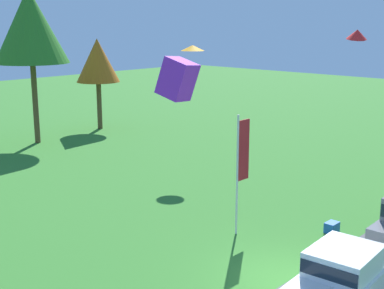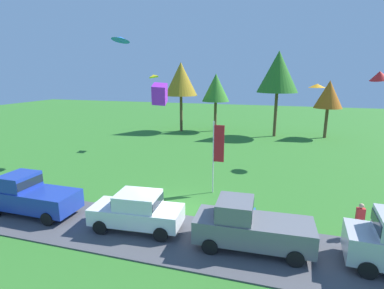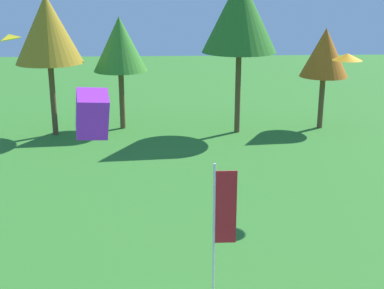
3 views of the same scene
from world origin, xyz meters
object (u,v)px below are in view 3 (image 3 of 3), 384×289
object	(u,v)px
tree_center_back	(120,45)
kite_box_over_trees	(92,114)
tree_far_right	(240,14)
flag_banner	(222,217)
tree_right_of_center	(325,53)
kite_delta_high_right	(347,57)
tree_far_left	(48,30)
kite_diamond_mid_center	(9,37)

from	to	relation	value
tree_center_back	kite_box_over_trees	xyz separation A→B (m)	(1.00, -21.12, 0.56)
tree_far_right	kite_box_over_trees	xyz separation A→B (m)	(-6.66, -19.80, -1.42)
tree_far_right	flag_banner	size ratio (longest dim) A/B	2.17
tree_right_of_center	flag_banner	distance (m)	22.27
tree_far_right	tree_right_of_center	size ratio (longest dim) A/B	1.49
tree_far_right	kite_box_over_trees	distance (m)	20.94
tree_center_back	flag_banner	bearing A→B (deg)	-77.46
kite_delta_high_right	tree_far_left	bearing A→B (deg)	143.76
tree_right_of_center	flag_banner	xyz separation A→B (m)	(-8.82, -20.33, -2.15)
tree_far_left	flag_banner	world-z (taller)	tree_far_left
tree_center_back	kite_delta_high_right	bearing A→B (deg)	-48.94
tree_far_left	flag_banner	bearing A→B (deg)	-65.38
flag_banner	kite_delta_high_right	xyz separation A→B (m)	(6.26, 8.35, 3.58)
tree_center_back	tree_far_right	xyz separation A→B (m)	(7.66, -1.32, 1.98)
flag_banner	kite_box_over_trees	xyz separation A→B (m)	(-3.64, -0.26, 3.28)
kite_diamond_mid_center	tree_far_right	bearing A→B (deg)	37.61
tree_center_back	flag_banner	world-z (taller)	tree_center_back
tree_far_left	tree_right_of_center	xyz separation A→B (m)	(17.75, 0.86, -1.67)
flag_banner	kite_diamond_mid_center	world-z (taller)	kite_diamond_mid_center
flag_banner	kite_box_over_trees	distance (m)	4.91
tree_far_left	tree_right_of_center	world-z (taller)	tree_far_left
kite_box_over_trees	tree_right_of_center	bearing A→B (deg)	58.83
tree_far_left	tree_far_right	bearing A→B (deg)	0.28
tree_far_right	kite_diamond_mid_center	bearing A→B (deg)	-142.39
kite_box_over_trees	tree_center_back	bearing A→B (deg)	92.70
tree_far_right	kite_delta_high_right	world-z (taller)	tree_far_right
tree_far_right	kite_delta_high_right	bearing A→B (deg)	-73.86
tree_far_left	tree_right_of_center	bearing A→B (deg)	2.77
tree_far_right	kite_diamond_mid_center	world-z (taller)	tree_far_right
tree_far_left	tree_center_back	world-z (taller)	tree_far_left
tree_right_of_center	kite_diamond_mid_center	world-z (taller)	kite_diamond_mid_center
tree_far_right	kite_delta_high_right	xyz separation A→B (m)	(3.24, -11.19, -1.12)
tree_center_back	tree_right_of_center	xyz separation A→B (m)	(13.46, -0.52, -0.57)
kite_diamond_mid_center	kite_delta_high_right	size ratio (longest dim) A/B	0.80
flag_banner	kite_delta_high_right	bearing A→B (deg)	53.15
flag_banner	kite_box_over_trees	bearing A→B (deg)	-175.84
tree_far_left	tree_far_right	xyz separation A→B (m)	(11.94, 0.06, 0.89)
flag_banner	kite_diamond_mid_center	xyz separation A→B (m)	(-8.75, 10.47, 4.29)
kite_diamond_mid_center	tree_far_left	bearing A→B (deg)	91.12
kite_delta_high_right	tree_right_of_center	bearing A→B (deg)	77.92
kite_diamond_mid_center	flag_banner	bearing A→B (deg)	-50.11
tree_center_back	flag_banner	distance (m)	21.54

